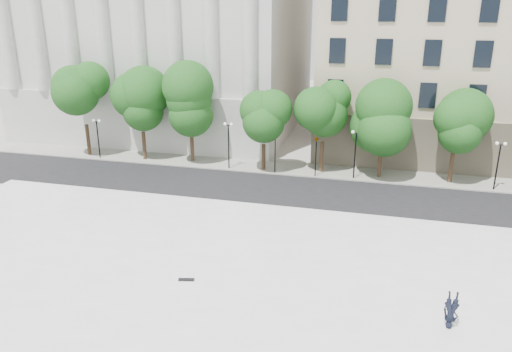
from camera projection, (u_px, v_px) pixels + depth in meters
The scene contains 12 objects.
ground at pixel (195, 317), 24.79m from camera, with size 160.00×160.00×0.00m, color #ADABA4.
plaza at pixel (214, 282), 27.46m from camera, with size 44.00×22.00×0.45m, color white.
street at pixel (273, 191), 41.26m from camera, with size 60.00×8.00×0.02m, color black.
far_sidewalk at pixel (286, 168), 46.73m from camera, with size 60.00×4.00×0.12m, color #9C9A90.
building_west at pixel (172, 18), 59.74m from camera, with size 31.50×27.65×25.60m.
building_east at pixel (503, 39), 52.08m from camera, with size 36.00×26.15×23.00m.
traffic_light_west at pixel (275, 134), 44.14m from camera, with size 0.86×1.78×4.20m.
traffic_light_east at pixel (317, 137), 43.29m from camera, with size 0.61×1.81×4.21m.
person_lying at pixel (449, 323), 23.20m from camera, with size 0.69×0.45×1.88m, color black.
skateboard at pixel (186, 280), 27.20m from camera, with size 0.86×0.22×0.09m, color black.
street_trees at pixel (284, 114), 44.63m from camera, with size 46.35×5.00×8.17m.
lamp_posts at pixel (286, 142), 44.45m from camera, with size 37.26×0.28×4.44m.
Camera 1 is at (8.10, -19.68, 14.85)m, focal length 35.00 mm.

